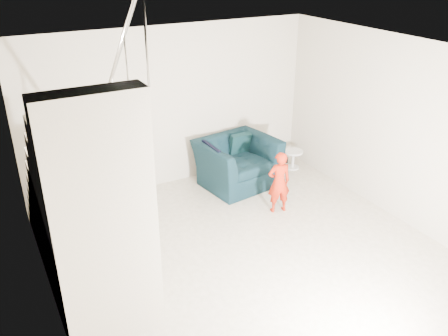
{
  "coord_description": "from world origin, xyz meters",
  "views": [
    {
      "loc": [
        -2.83,
        -4.32,
        3.81
      ],
      "look_at": [
        0.15,
        1.2,
        0.85
      ],
      "focal_mm": 38.0,
      "sensor_mm": 36.0,
      "label": 1
    }
  ],
  "objects_px": {
    "armchair": "(237,162)",
    "side_table": "(293,156)",
    "toddler": "(279,182)",
    "staircase": "(87,219)"
  },
  "relations": [
    {
      "from": "armchair",
      "to": "side_table",
      "type": "relative_size",
      "value": 3.54
    },
    {
      "from": "toddler",
      "to": "side_table",
      "type": "distance_m",
      "value": 1.66
    },
    {
      "from": "armchair",
      "to": "toddler",
      "type": "distance_m",
      "value": 1.13
    },
    {
      "from": "staircase",
      "to": "side_table",
      "type": "bearing_deg",
      "value": 21.4
    },
    {
      "from": "armchair",
      "to": "staircase",
      "type": "xyz_separation_m",
      "value": [
        -2.91,
        -1.57,
        0.54
      ]
    },
    {
      "from": "toddler",
      "to": "staircase",
      "type": "xyz_separation_m",
      "value": [
        -3.0,
        -0.44,
        0.45
      ]
    },
    {
      "from": "armchair",
      "to": "toddler",
      "type": "relative_size",
      "value": 1.25
    },
    {
      "from": "armchair",
      "to": "toddler",
      "type": "xyz_separation_m",
      "value": [
        0.09,
        -1.12,
        0.09
      ]
    },
    {
      "from": "toddler",
      "to": "side_table",
      "type": "bearing_deg",
      "value": -122.04
    },
    {
      "from": "armchair",
      "to": "staircase",
      "type": "bearing_deg",
      "value": -159.85
    }
  ]
}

